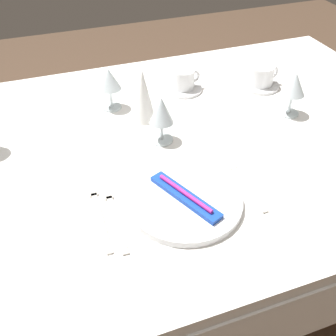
{
  "coord_description": "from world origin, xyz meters",
  "views": [
    {
      "loc": [
        -0.3,
        -0.9,
        1.43
      ],
      "look_at": [
        -0.02,
        -0.14,
        0.76
      ],
      "focal_mm": 43.3,
      "sensor_mm": 36.0,
      "label": 1
    }
  ],
  "objects_px": {
    "fork_inner": "(99,214)",
    "coffee_cup_right": "(184,79)",
    "toothbrush_package": "(185,196)",
    "wine_glass_centre": "(109,81)",
    "wine_glass_left": "(161,112)",
    "wine_glass_right": "(294,86)",
    "napkin_folded": "(145,95)",
    "dinner_plate": "(185,201)",
    "fork_outer": "(114,216)",
    "coffee_cup_left": "(262,75)",
    "spoon_soup": "(241,179)"
  },
  "relations": [
    {
      "from": "fork_inner",
      "to": "wine_glass_centre",
      "type": "height_order",
      "value": "wine_glass_centre"
    },
    {
      "from": "coffee_cup_left",
      "to": "coffee_cup_right",
      "type": "height_order",
      "value": "coffee_cup_left"
    },
    {
      "from": "coffee_cup_right",
      "to": "spoon_soup",
      "type": "bearing_deg",
      "value": -94.3
    },
    {
      "from": "fork_outer",
      "to": "spoon_soup",
      "type": "relative_size",
      "value": 1.06
    },
    {
      "from": "wine_glass_right",
      "to": "spoon_soup",
      "type": "bearing_deg",
      "value": -141.44
    },
    {
      "from": "fork_outer",
      "to": "napkin_folded",
      "type": "height_order",
      "value": "napkin_folded"
    },
    {
      "from": "fork_outer",
      "to": "spoon_soup",
      "type": "bearing_deg",
      "value": 2.95
    },
    {
      "from": "coffee_cup_left",
      "to": "wine_glass_left",
      "type": "bearing_deg",
      "value": -156.05
    },
    {
      "from": "coffee_cup_left",
      "to": "wine_glass_centre",
      "type": "height_order",
      "value": "wine_glass_centre"
    },
    {
      "from": "fork_inner",
      "to": "wine_glass_left",
      "type": "height_order",
      "value": "wine_glass_left"
    },
    {
      "from": "fork_inner",
      "to": "wine_glass_centre",
      "type": "bearing_deg",
      "value": 72.63
    },
    {
      "from": "coffee_cup_right",
      "to": "napkin_folded",
      "type": "height_order",
      "value": "napkin_folded"
    },
    {
      "from": "toothbrush_package",
      "to": "wine_glass_left",
      "type": "bearing_deg",
      "value": 82.64
    },
    {
      "from": "fork_inner",
      "to": "coffee_cup_left",
      "type": "bearing_deg",
      "value": 32.35
    },
    {
      "from": "fork_inner",
      "to": "coffee_cup_left",
      "type": "distance_m",
      "value": 0.8
    },
    {
      "from": "coffee_cup_right",
      "to": "wine_glass_centre",
      "type": "distance_m",
      "value": 0.27
    },
    {
      "from": "dinner_plate",
      "to": "napkin_folded",
      "type": "relative_size",
      "value": 1.62
    },
    {
      "from": "coffee_cup_left",
      "to": "napkin_folded",
      "type": "xyz_separation_m",
      "value": [
        -0.45,
        -0.07,
        0.04
      ]
    },
    {
      "from": "wine_glass_left",
      "to": "wine_glass_right",
      "type": "distance_m",
      "value": 0.43
    },
    {
      "from": "dinner_plate",
      "to": "wine_glass_left",
      "type": "bearing_deg",
      "value": 82.64
    },
    {
      "from": "fork_outer",
      "to": "fork_inner",
      "type": "distance_m",
      "value": 0.04
    },
    {
      "from": "wine_glass_right",
      "to": "napkin_folded",
      "type": "bearing_deg",
      "value": 164.05
    },
    {
      "from": "toothbrush_package",
      "to": "wine_glass_centre",
      "type": "relative_size",
      "value": 1.51
    },
    {
      "from": "fork_outer",
      "to": "coffee_cup_left",
      "type": "distance_m",
      "value": 0.78
    },
    {
      "from": "spoon_soup",
      "to": "wine_glass_right",
      "type": "relative_size",
      "value": 1.45
    },
    {
      "from": "coffee_cup_left",
      "to": "coffee_cup_right",
      "type": "bearing_deg",
      "value": 165.73
    },
    {
      "from": "fork_outer",
      "to": "wine_glass_left",
      "type": "xyz_separation_m",
      "value": [
        0.2,
        0.25,
        0.09
      ]
    },
    {
      "from": "spoon_soup",
      "to": "coffee_cup_left",
      "type": "distance_m",
      "value": 0.53
    },
    {
      "from": "fork_inner",
      "to": "coffee_cup_right",
      "type": "relative_size",
      "value": 2.32
    },
    {
      "from": "wine_glass_left",
      "to": "dinner_plate",
      "type": "bearing_deg",
      "value": -97.36
    },
    {
      "from": "fork_outer",
      "to": "coffee_cup_right",
      "type": "bearing_deg",
      "value": 53.68
    },
    {
      "from": "dinner_plate",
      "to": "wine_glass_centre",
      "type": "bearing_deg",
      "value": 96.59
    },
    {
      "from": "spoon_soup",
      "to": "wine_glass_centre",
      "type": "bearing_deg",
      "value": 116.14
    },
    {
      "from": "wine_glass_right",
      "to": "fork_inner",
      "type": "bearing_deg",
      "value": -160.68
    },
    {
      "from": "wine_glass_centre",
      "to": "coffee_cup_right",
      "type": "bearing_deg",
      "value": 6.87
    },
    {
      "from": "wine_glass_left",
      "to": "wine_glass_right",
      "type": "relative_size",
      "value": 1.0
    },
    {
      "from": "dinner_plate",
      "to": "fork_outer",
      "type": "xyz_separation_m",
      "value": [
        -0.17,
        0.02,
        -0.01
      ]
    },
    {
      "from": "toothbrush_package",
      "to": "coffee_cup_left",
      "type": "bearing_deg",
      "value": 44.45
    },
    {
      "from": "fork_inner",
      "to": "coffee_cup_left",
      "type": "relative_size",
      "value": 2.07
    },
    {
      "from": "fork_outer",
      "to": "coffee_cup_left",
      "type": "xyz_separation_m",
      "value": [
        0.64,
        0.45,
        0.04
      ]
    },
    {
      "from": "dinner_plate",
      "to": "coffee_cup_left",
      "type": "distance_m",
      "value": 0.66
    },
    {
      "from": "spoon_soup",
      "to": "coffee_cup_right",
      "type": "bearing_deg",
      "value": 85.7
    },
    {
      "from": "wine_glass_centre",
      "to": "toothbrush_package",
      "type": "bearing_deg",
      "value": -83.41
    },
    {
      "from": "fork_inner",
      "to": "coffee_cup_right",
      "type": "distance_m",
      "value": 0.64
    },
    {
      "from": "spoon_soup",
      "to": "coffee_cup_left",
      "type": "bearing_deg",
      "value": 54.77
    },
    {
      "from": "fork_inner",
      "to": "napkin_folded",
      "type": "distance_m",
      "value": 0.43
    },
    {
      "from": "toothbrush_package",
      "to": "coffee_cup_right",
      "type": "bearing_deg",
      "value": 68.68
    },
    {
      "from": "toothbrush_package",
      "to": "wine_glass_right",
      "type": "bearing_deg",
      "value": 30.15
    },
    {
      "from": "dinner_plate",
      "to": "wine_glass_right",
      "type": "distance_m",
      "value": 0.54
    },
    {
      "from": "wine_glass_right",
      "to": "napkin_folded",
      "type": "height_order",
      "value": "napkin_folded"
    }
  ]
}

